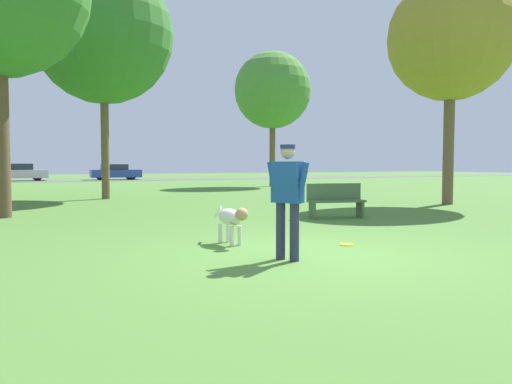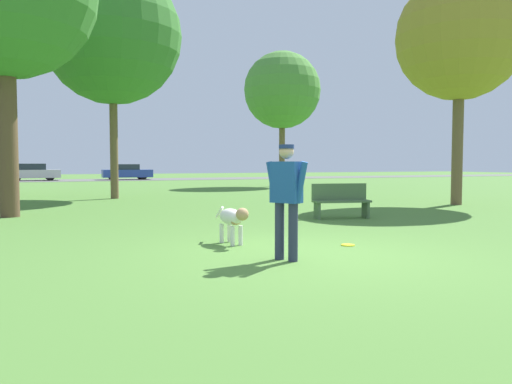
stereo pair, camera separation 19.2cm
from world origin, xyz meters
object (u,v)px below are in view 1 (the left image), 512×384
(park_bench, at_px, (335,200))
(person, at_px, (288,193))
(tree_mid_center, at_px, (103,34))
(parked_car_blue, at_px, (115,172))
(tree_far_right, at_px, (273,91))
(parked_car_silver, at_px, (20,172))
(dog, at_px, (232,218))
(tree_near_right, at_px, (451,39))
(frisbee, at_px, (347,245))

(park_bench, bearing_deg, person, -118.63)
(tree_mid_center, relative_size, parked_car_blue, 2.19)
(tree_far_right, relative_size, parked_car_silver, 1.97)
(parked_car_blue, bearing_deg, dog, -94.69)
(person, xyz_separation_m, tree_near_right, (9.22, 6.22, 4.41))
(frisbee, height_order, tree_mid_center, tree_mid_center)
(frisbee, xyz_separation_m, parked_car_blue, (1.66, 35.18, 0.62))
(tree_mid_center, height_order, parked_car_silver, tree_mid_center)
(dog, bearing_deg, person, 0.11)
(person, distance_m, park_bench, 5.57)
(parked_car_silver, distance_m, park_bench, 32.86)
(tree_far_right, height_order, parked_car_silver, tree_far_right)
(parked_car_blue, bearing_deg, person, -94.11)
(frisbee, relative_size, tree_mid_center, 0.03)
(frisbee, bearing_deg, parked_car_silver, 98.69)
(person, relative_size, park_bench, 1.09)
(dog, distance_m, parked_car_silver, 34.89)
(tree_far_right, xyz_separation_m, park_bench, (-6.15, -15.99, -5.12))
(parked_car_silver, bearing_deg, parked_car_blue, -4.86)
(tree_far_right, height_order, parked_car_blue, tree_far_right)
(person, distance_m, parked_car_blue, 36.04)
(tree_far_right, distance_m, parked_car_blue, 17.70)
(frisbee, bearing_deg, park_bench, 59.18)
(person, relative_size, parked_car_silver, 0.40)
(tree_mid_center, relative_size, parked_car_silver, 2.20)
(tree_near_right, relative_size, parked_car_blue, 1.86)
(dog, xyz_separation_m, parked_car_blue, (3.34, 34.35, 0.20))
(tree_mid_center, bearing_deg, tree_far_right, 33.41)
(parked_car_silver, height_order, park_bench, parked_car_silver)
(dog, height_order, parked_car_silver, parked_car_silver)
(tree_far_right, height_order, park_bench, tree_far_right)
(tree_mid_center, bearing_deg, parked_car_silver, 98.31)
(person, height_order, tree_near_right, tree_near_right)
(dog, distance_m, tree_near_right, 11.61)
(person, bearing_deg, parked_car_silver, 156.99)
(tree_far_right, bearing_deg, dog, -118.01)
(person, xyz_separation_m, tree_far_right, (9.73, 20.23, 4.64))
(frisbee, bearing_deg, tree_mid_center, 99.39)
(parked_car_silver, relative_size, parked_car_blue, 1.00)
(person, distance_m, tree_near_right, 11.96)
(person, height_order, frisbee, person)
(tree_far_right, bearing_deg, parked_car_silver, 130.55)
(frisbee, xyz_separation_m, tree_far_right, (8.26, 19.52, 5.56))
(dog, relative_size, tree_far_right, 0.13)
(frisbee, bearing_deg, parked_car_blue, 87.31)
(frisbee, xyz_separation_m, tree_near_right, (7.74, 5.51, 5.33))
(tree_far_right, bearing_deg, tree_mid_center, -146.59)
(tree_near_right, bearing_deg, park_bench, -160.69)
(parked_car_silver, xyz_separation_m, parked_car_blue, (7.09, -0.33, -0.03))
(tree_near_right, bearing_deg, parked_car_silver, 113.70)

